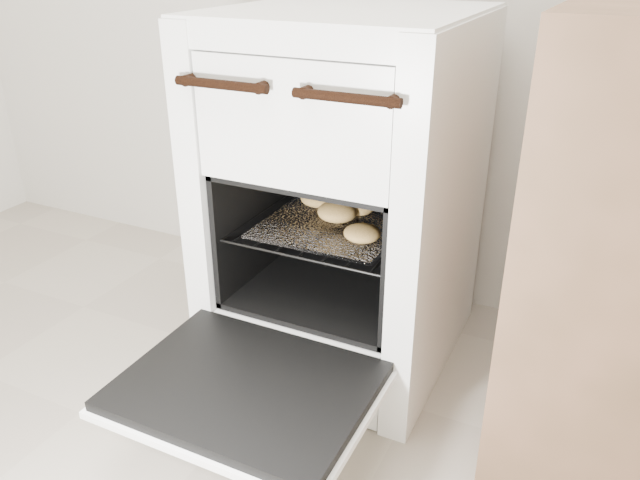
{
  "coord_description": "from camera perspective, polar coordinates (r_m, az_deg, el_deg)",
  "views": [
    {
      "loc": [
        0.64,
        -0.06,
        0.96
      ],
      "look_at": [
        0.09,
        1.07,
        0.36
      ],
      "focal_mm": 35.0,
      "sensor_mm": 36.0,
      "label": 1
    }
  ],
  "objects": [
    {
      "name": "foil_sheet",
      "position": [
        1.43,
        0.95,
        1.23
      ],
      "size": [
        0.31,
        0.27,
        0.01
      ],
      "primitive_type": "cube",
      "color": "silver",
      "rests_on": "oven_rack"
    },
    {
      "name": "oven_door",
      "position": [
        1.25,
        -6.74,
        -13.37
      ],
      "size": [
        0.49,
        0.38,
        0.03
      ],
      "color": "black",
      "rests_on": "stove"
    },
    {
      "name": "stove",
      "position": [
        1.48,
        2.23,
        3.54
      ],
      "size": [
        0.54,
        0.6,
        0.83
      ],
      "color": "white",
      "rests_on": "ground"
    },
    {
      "name": "baked_rolls",
      "position": [
        1.46,
        1.92,
        2.74
      ],
      "size": [
        0.27,
        0.24,
        0.04
      ],
      "color": "#DFAF59",
      "rests_on": "foil_sheet"
    },
    {
      "name": "oven_rack",
      "position": [
        1.45,
        1.25,
        1.3
      ],
      "size": [
        0.39,
        0.38,
        0.01
      ],
      "color": "black",
      "rests_on": "stove"
    }
  ]
}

